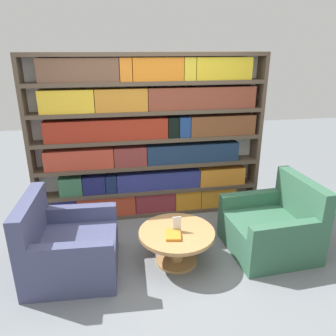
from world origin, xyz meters
name	(u,v)px	position (x,y,z in m)	size (l,w,h in m)	color
ground_plane	(168,272)	(0.00, 0.00, 0.00)	(14.00, 14.00, 0.00)	slate
bookshelf	(150,139)	(0.01, 1.39, 1.10)	(3.08, 0.30, 2.20)	silver
armchair_left	(68,248)	(-1.02, 0.21, 0.28)	(0.95, 0.95, 0.86)	#42476B
armchair_right	(273,228)	(1.28, 0.21, 0.28)	(0.95, 0.95, 0.86)	#336047
coffee_table	(177,240)	(0.13, 0.17, 0.28)	(0.82, 0.82, 0.39)	#AD7F4C
table_sign	(177,225)	(0.13, 0.17, 0.46)	(0.09, 0.06, 0.17)	black
stray_book	(173,235)	(0.07, 0.08, 0.40)	(0.19, 0.24, 0.03)	orange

